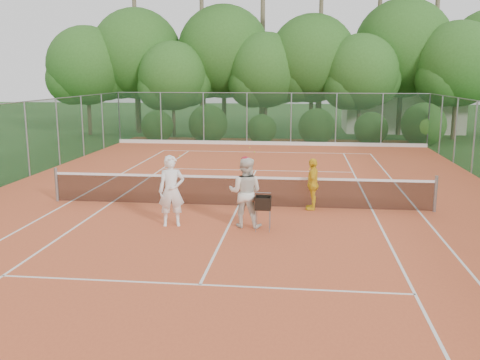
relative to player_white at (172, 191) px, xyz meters
name	(u,v)px	position (x,y,z in m)	size (l,w,h in m)	color
ground	(238,207)	(1.54, 2.34, -0.99)	(120.00, 120.00, 0.00)	#244D1B
clay_court	(238,207)	(1.54, 2.34, -0.98)	(18.00, 36.00, 0.02)	#CC582F
club_building	(400,110)	(10.54, 26.34, 0.51)	(8.00, 5.00, 3.00)	beige
tennis_net	(238,190)	(1.54, 2.34, -0.45)	(11.97, 0.10, 1.10)	gray
player_white	(172,191)	(0.00, 0.00, 0.00)	(0.70, 0.46, 1.93)	white
player_center_grp	(245,192)	(1.99, 0.13, -0.01)	(1.01, 0.83, 1.93)	silver
player_yellow	(313,184)	(3.83, 2.24, -0.18)	(0.92, 0.38, 1.58)	yellow
ball_hopper	(263,204)	(2.50, -0.17, -0.24)	(0.40, 0.40, 0.92)	gray
stray_ball_a	(180,156)	(-2.61, 12.24, -0.93)	(0.07, 0.07, 0.07)	#BBDF33
stray_ball_b	(250,148)	(0.60, 15.71, -0.93)	(0.07, 0.07, 0.07)	gold
stray_ball_c	(254,152)	(1.01, 13.98, -0.93)	(0.07, 0.07, 0.07)	#BCD030
court_markings	(238,206)	(1.54, 2.34, -0.96)	(11.03, 23.83, 0.01)	white
fence_back	(269,119)	(1.54, 17.34, 0.53)	(18.07, 0.07, 3.00)	#19381E
tropical_treeline	(296,58)	(2.97, 22.57, 4.13)	(32.10, 8.49, 15.03)	brown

